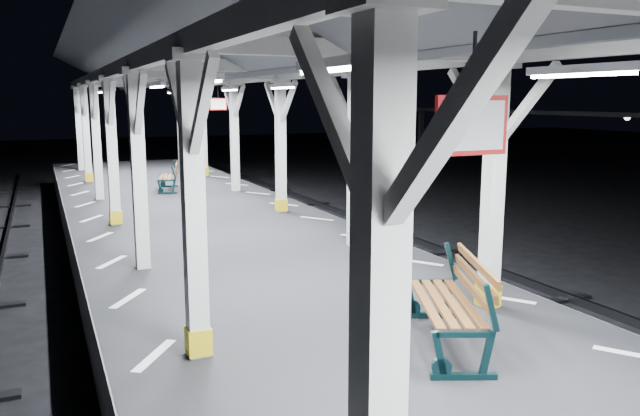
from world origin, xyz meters
TOP-DOWN VIEW (x-y plane):
  - hazard_stripes_right at (2.45, 0.00)m, footprint 1.00×48.00m
  - canopy at (0.00, -0.02)m, footprint 5.40×49.00m
  - bench_mid at (0.78, 1.09)m, footprint 1.37×2.00m
  - bench_far at (0.19, 14.92)m, footprint 0.91×1.66m

SIDE VIEW (x-z plane):
  - hazard_stripes_right at x=2.45m, z-range 1.00..1.01m
  - bench_far at x=0.19m, z-range 1.03..1.88m
  - bench_mid at x=0.78m, z-range 1.03..2.06m
  - canopy at x=0.00m, z-range 2.23..6.88m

